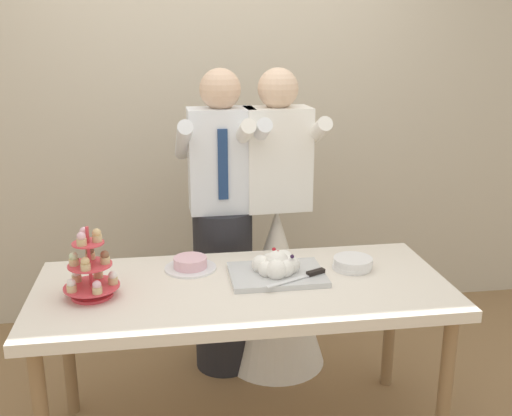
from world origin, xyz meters
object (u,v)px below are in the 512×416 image
(plate_stack, at_px, (353,263))
(round_cake, at_px, (190,264))
(main_cake_tray, at_px, (278,268))
(person_groom, at_px, (223,241))
(dessert_table, at_px, (243,300))
(cupcake_stand, at_px, (90,270))
(person_bride, at_px, (276,266))

(plate_stack, xyz_separation_m, round_cake, (-0.74, 0.11, -0.00))
(main_cake_tray, xyz_separation_m, person_groom, (-0.19, 0.59, -0.07))
(dessert_table, xyz_separation_m, cupcake_stand, (-0.63, -0.02, 0.19))
(dessert_table, height_order, person_bride, person_bride)
(main_cake_tray, relative_size, person_groom, 0.25)
(plate_stack, bearing_deg, main_cake_tray, -173.60)
(plate_stack, bearing_deg, person_bride, 115.15)
(main_cake_tray, bearing_deg, person_bride, 79.83)
(dessert_table, distance_m, main_cake_tray, 0.21)
(cupcake_stand, relative_size, round_cake, 1.27)
(dessert_table, distance_m, person_groom, 0.65)
(cupcake_stand, height_order, main_cake_tray, cupcake_stand)
(dessert_table, bearing_deg, round_cake, 135.93)
(dessert_table, relative_size, main_cake_tray, 4.27)
(dessert_table, height_order, plate_stack, plate_stack)
(dessert_table, height_order, main_cake_tray, main_cake_tray)
(round_cake, bearing_deg, person_groom, 66.44)
(cupcake_stand, xyz_separation_m, person_bride, (0.90, 0.67, -0.31))
(dessert_table, distance_m, round_cake, 0.32)
(round_cake, bearing_deg, cupcake_stand, -150.67)
(plate_stack, distance_m, person_bride, 0.64)
(cupcake_stand, distance_m, plate_stack, 1.17)
(plate_stack, distance_m, round_cake, 0.75)
(plate_stack, bearing_deg, dessert_table, -169.15)
(plate_stack, xyz_separation_m, person_groom, (-0.55, 0.55, -0.06))
(dessert_table, relative_size, person_bride, 1.08)
(round_cake, xyz_separation_m, person_groom, (0.19, 0.44, -0.05))
(cupcake_stand, relative_size, main_cake_tray, 0.72)
(cupcake_stand, bearing_deg, main_cake_tray, 6.03)
(dessert_table, bearing_deg, main_cake_tray, 20.13)
(plate_stack, height_order, round_cake, round_cake)
(dessert_table, bearing_deg, cupcake_stand, -177.82)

